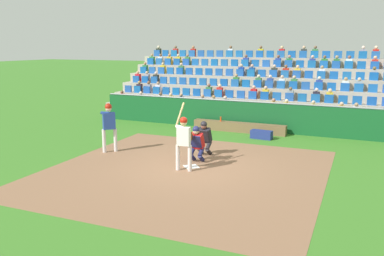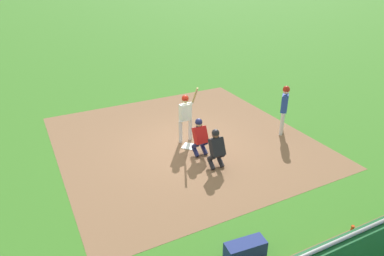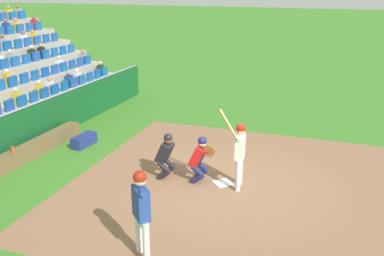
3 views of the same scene
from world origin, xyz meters
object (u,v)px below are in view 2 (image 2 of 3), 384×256
object	(u,v)px
water_bottle_on_bench	(352,230)
equipment_duffel_bag	(245,249)
home_plate_umpire	(216,147)
on_deck_batter	(284,105)
home_plate_marker	(189,146)
catcher_crouching	(200,135)
batter_at_plate	(186,113)

from	to	relation	value
water_bottle_on_bench	equipment_duffel_bag	world-z (taller)	water_bottle_on_bench
home_plate_umpire	on_deck_batter	distance (m)	3.57
home_plate_marker	equipment_duffel_bag	distance (m)	5.09
home_plate_marker	catcher_crouching	size ratio (longest dim) A/B	0.34
home_plate_umpire	water_bottle_on_bench	bearing A→B (deg)	-77.83
batter_at_plate	water_bottle_on_bench	distance (m)	6.38
home_plate_umpire	equipment_duffel_bag	size ratio (longest dim) A/B	1.42
catcher_crouching	equipment_duffel_bag	world-z (taller)	catcher_crouching
on_deck_batter	home_plate_umpire	bearing A→B (deg)	-163.65
catcher_crouching	home_plate_umpire	bearing A→B (deg)	-85.06
batter_at_plate	water_bottle_on_bench	size ratio (longest dim) A/B	9.54
home_plate_umpire	on_deck_batter	size ratio (longest dim) A/B	0.70
home_plate_marker	on_deck_batter	size ratio (longest dim) A/B	0.24
catcher_crouching	equipment_duffel_bag	bearing A→B (deg)	-104.80
equipment_duffel_bag	water_bottle_on_bench	bearing A→B (deg)	-16.90
equipment_duffel_bag	on_deck_batter	world-z (taller)	on_deck_batter
home_plate_marker	catcher_crouching	bearing A→B (deg)	-81.83
catcher_crouching	on_deck_batter	xyz separation A→B (m)	(3.48, 0.06, 0.41)
home_plate_umpire	batter_at_plate	bearing A→B (deg)	92.55
home_plate_marker	equipment_duffel_bag	world-z (taller)	equipment_duffel_bag
batter_at_plate	equipment_duffel_bag	bearing A→B (deg)	-101.97
batter_at_plate	catcher_crouching	bearing A→B (deg)	-89.60
home_plate_marker	catcher_crouching	world-z (taller)	catcher_crouching
batter_at_plate	on_deck_batter	world-z (taller)	batter_at_plate
batter_at_plate	equipment_duffel_bag	size ratio (longest dim) A/B	2.35
water_bottle_on_bench	equipment_duffel_bag	bearing A→B (deg)	158.16
home_plate_umpire	on_deck_batter	world-z (taller)	on_deck_batter
catcher_crouching	home_plate_marker	bearing A→B (deg)	98.17
batter_at_plate	equipment_duffel_bag	distance (m)	5.60
home_plate_marker	equipment_duffel_bag	xyz separation A→B (m)	(-1.07, -4.97, 0.16)
catcher_crouching	on_deck_batter	distance (m)	3.51
water_bottle_on_bench	on_deck_batter	size ratio (longest dim) A/B	0.12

